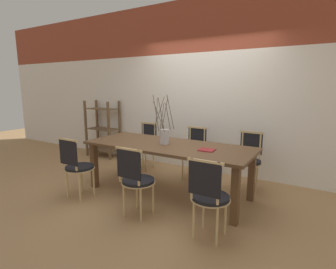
{
  "coord_description": "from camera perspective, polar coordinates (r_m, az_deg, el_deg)",
  "views": [
    {
      "loc": [
        1.96,
        -3.26,
        1.63
      ],
      "look_at": [
        0.0,
        0.0,
        0.92
      ],
      "focal_mm": 28.0,
      "sensor_mm": 36.0,
      "label": 1
    }
  ],
  "objects": [
    {
      "name": "ground_plane",
      "position": [
        4.13,
        0.0,
        -12.6
      ],
      "size": [
        16.0,
        16.0,
        0.0
      ],
      "primitive_type": "plane",
      "color": "#A87F51"
    },
    {
      "name": "wall_rear",
      "position": [
        5.02,
        8.16,
        10.16
      ],
      "size": [
        12.0,
        0.06,
        3.2
      ],
      "color": "white",
      "rests_on": "ground_plane"
    },
    {
      "name": "dining_table",
      "position": [
        3.92,
        0.0,
        -3.5
      ],
      "size": [
        2.51,
        1.0,
        0.77
      ],
      "color": "brown",
      "rests_on": "ground_plane"
    },
    {
      "name": "chair_near_leftend",
      "position": [
        4.01,
        -19.24,
        -6.26
      ],
      "size": [
        0.43,
        0.43,
        0.91
      ],
      "color": "black",
      "rests_on": "ground_plane"
    },
    {
      "name": "chair_near_left",
      "position": [
        3.29,
        -7.01,
        -9.42
      ],
      "size": [
        0.43,
        0.43,
        0.91
      ],
      "color": "black",
      "rests_on": "ground_plane"
    },
    {
      "name": "chair_near_center",
      "position": [
        2.84,
        8.89,
        -12.8
      ],
      "size": [
        0.43,
        0.43,
        0.91
      ],
      "color": "black",
      "rests_on": "ground_plane"
    },
    {
      "name": "chair_far_leftend",
      "position": [
        5.18,
        -4.93,
        -1.98
      ],
      "size": [
        0.43,
        0.43,
        0.91
      ],
      "rotation": [
        0.0,
        0.0,
        3.14
      ],
      "color": "black",
      "rests_on": "ground_plane"
    },
    {
      "name": "chair_far_left",
      "position": [
        4.65,
        5.68,
        -3.43
      ],
      "size": [
        0.43,
        0.43,
        0.91
      ],
      "rotation": [
        0.0,
        0.0,
        3.14
      ],
      "color": "black",
      "rests_on": "ground_plane"
    },
    {
      "name": "chair_far_center",
      "position": [
        4.35,
        17.12,
        -4.86
      ],
      "size": [
        0.43,
        0.43,
        0.91
      ],
      "rotation": [
        0.0,
        0.0,
        3.14
      ],
      "color": "black",
      "rests_on": "ground_plane"
    },
    {
      "name": "vase_centerpiece",
      "position": [
        3.9,
        -0.78,
        -0.17
      ],
      "size": [
        0.3,
        0.33,
        0.74
      ],
      "color": "silver",
      "rests_on": "dining_table"
    },
    {
      "name": "book_stack",
      "position": [
        3.58,
        8.43,
        -3.33
      ],
      "size": [
        0.22,
        0.2,
        0.01
      ],
      "color": "maroon",
      "rests_on": "dining_table"
    },
    {
      "name": "shelving_rack",
      "position": [
        6.25,
        -14.0,
        1.16
      ],
      "size": [
        0.76,
        0.4,
        1.29
      ],
      "color": "brown",
      "rests_on": "ground_plane"
    }
  ]
}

